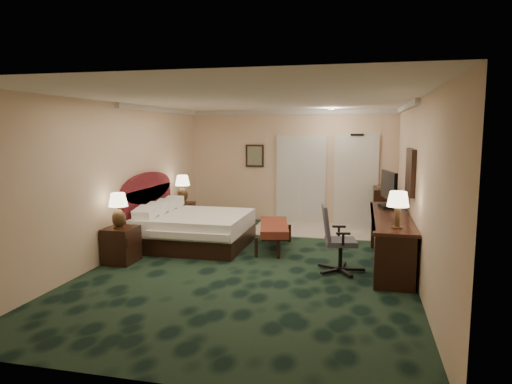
% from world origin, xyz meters
% --- Properties ---
extents(floor, '(5.00, 7.50, 0.00)m').
position_xyz_m(floor, '(0.00, 0.00, 0.00)').
color(floor, black).
rests_on(floor, ground).
extents(ceiling, '(5.00, 7.50, 0.00)m').
position_xyz_m(ceiling, '(0.00, 0.00, 2.70)').
color(ceiling, silver).
rests_on(ceiling, wall_back).
extents(wall_back, '(5.00, 0.00, 2.70)m').
position_xyz_m(wall_back, '(0.00, 3.75, 1.35)').
color(wall_back, '#DBB58B').
rests_on(wall_back, ground).
extents(wall_front, '(5.00, 0.00, 2.70)m').
position_xyz_m(wall_front, '(0.00, -3.75, 1.35)').
color(wall_front, '#DBB58B').
rests_on(wall_front, ground).
extents(wall_left, '(0.00, 7.50, 2.70)m').
position_xyz_m(wall_left, '(-2.50, 0.00, 1.35)').
color(wall_left, '#DBB58B').
rests_on(wall_left, ground).
extents(wall_right, '(0.00, 7.50, 2.70)m').
position_xyz_m(wall_right, '(2.50, 0.00, 1.35)').
color(wall_right, '#DBB58B').
rests_on(wall_right, ground).
extents(crown_molding, '(5.00, 7.50, 0.10)m').
position_xyz_m(crown_molding, '(0.00, 0.00, 2.65)').
color(crown_molding, silver).
rests_on(crown_molding, wall_back).
extents(tile_patch, '(3.20, 1.70, 0.01)m').
position_xyz_m(tile_patch, '(0.90, 2.90, 0.01)').
color(tile_patch, beige).
rests_on(tile_patch, ground).
extents(headboard, '(0.12, 2.00, 1.40)m').
position_xyz_m(headboard, '(-2.44, 1.00, 0.70)').
color(headboard, '#430B15').
rests_on(headboard, ground).
extents(entry_door, '(1.02, 0.06, 2.18)m').
position_xyz_m(entry_door, '(1.55, 3.72, 1.05)').
color(entry_door, silver).
rests_on(entry_door, ground).
extents(closet_doors, '(1.20, 0.06, 2.10)m').
position_xyz_m(closet_doors, '(0.25, 3.71, 1.05)').
color(closet_doors, silver).
rests_on(closet_doors, ground).
extents(wall_art, '(0.45, 0.06, 0.55)m').
position_xyz_m(wall_art, '(-0.90, 3.71, 1.60)').
color(wall_art, '#51685C').
rests_on(wall_art, wall_back).
extents(wall_mirror, '(0.05, 0.95, 0.75)m').
position_xyz_m(wall_mirror, '(2.46, 0.60, 1.55)').
color(wall_mirror, white).
rests_on(wall_mirror, wall_right).
extents(bed, '(1.97, 1.82, 0.62)m').
position_xyz_m(bed, '(-1.42, 0.92, 0.31)').
color(bed, white).
rests_on(bed, ground).
extents(nightstand_near, '(0.48, 0.55, 0.60)m').
position_xyz_m(nightstand_near, '(-2.24, -0.43, 0.30)').
color(nightstand_near, black).
rests_on(nightstand_near, ground).
extents(nightstand_far, '(0.50, 0.57, 0.62)m').
position_xyz_m(nightstand_far, '(-2.23, 2.16, 0.31)').
color(nightstand_far, black).
rests_on(nightstand_far, ground).
extents(lamp_near, '(0.33, 0.33, 0.59)m').
position_xyz_m(lamp_near, '(-2.23, -0.49, 0.90)').
color(lamp_near, black).
rests_on(lamp_near, nightstand_near).
extents(lamp_far, '(0.34, 0.34, 0.61)m').
position_xyz_m(lamp_far, '(-2.19, 2.20, 0.93)').
color(lamp_far, black).
rests_on(lamp_far, nightstand_far).
extents(bed_bench, '(0.78, 1.51, 0.49)m').
position_xyz_m(bed_bench, '(0.11, 1.02, 0.24)').
color(bed_bench, brown).
rests_on(bed_bench, ground).
extents(desk, '(0.62, 2.87, 0.83)m').
position_xyz_m(desk, '(2.17, 0.52, 0.41)').
color(desk, black).
rests_on(desk, ground).
extents(tv, '(0.25, 0.85, 0.67)m').
position_xyz_m(tv, '(2.17, 1.26, 1.16)').
color(tv, black).
rests_on(tv, desk).
extents(desk_lamp, '(0.34, 0.34, 0.54)m').
position_xyz_m(desk_lamp, '(2.20, -0.55, 1.10)').
color(desk_lamp, black).
rests_on(desk_lamp, desk).
extents(desk_chair, '(0.71, 0.68, 1.06)m').
position_xyz_m(desk_chair, '(1.40, -0.13, 0.53)').
color(desk_chair, '#48484E').
rests_on(desk_chair, ground).
extents(minibar, '(0.50, 0.90, 0.95)m').
position_xyz_m(minibar, '(2.20, 3.20, 0.47)').
color(minibar, black).
rests_on(minibar, ground).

